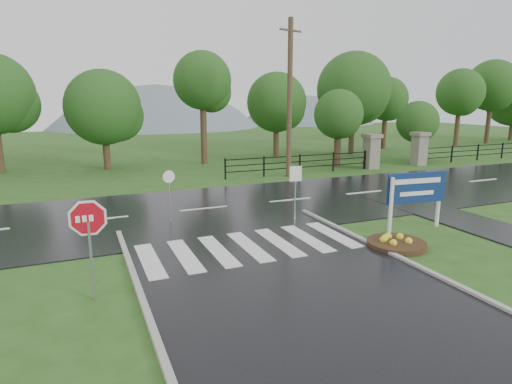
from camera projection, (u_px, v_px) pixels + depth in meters
name	position (u px, v px, depth m)	size (l,w,h in m)	color
ground	(343.00, 327.00, 8.57)	(120.00, 120.00, 0.00)	#29541C
main_road	(204.00, 210.00, 17.57)	(90.00, 8.00, 0.04)	black
walkway	(478.00, 225.00, 15.41)	(2.20, 11.00, 0.04)	black
crosswalk	(249.00, 246.00, 13.06)	(6.50, 2.80, 0.02)	silver
pillar_west	(371.00, 151.00, 27.66)	(1.00, 1.00, 2.24)	gray
pillar_east	(419.00, 148.00, 29.18)	(1.00, 1.00, 2.24)	gray
fence_west	(300.00, 162.00, 25.76)	(9.58, 0.08, 1.20)	black
hills	(135.00, 220.00, 71.70)	(102.00, 48.00, 48.00)	slate
treeline	(163.00, 162.00, 30.54)	(83.20, 5.20, 10.00)	#1D4A17
stop_sign	(89.00, 226.00, 9.35)	(1.10, 0.09, 2.48)	#939399
estate_billboard	(416.00, 191.00, 14.63)	(2.30, 0.30, 2.02)	silver
flower_bed	(396.00, 243.00, 13.14)	(1.78, 1.78, 0.36)	#332111
reg_sign_small	(295.00, 182.00, 15.70)	(0.46, 0.08, 2.06)	#939399
reg_sign_round	(169.00, 189.00, 15.45)	(0.45, 0.11, 1.95)	#939399
utility_pole_east	(290.00, 99.00, 24.12)	(1.53, 0.53, 8.80)	#473523
entrance_tree_left	(339.00, 115.00, 27.91)	(3.22, 3.22, 5.08)	#3D2B1C
entrance_tree_right	(418.00, 122.00, 30.60)	(2.96, 2.96, 4.32)	#3D2B1C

